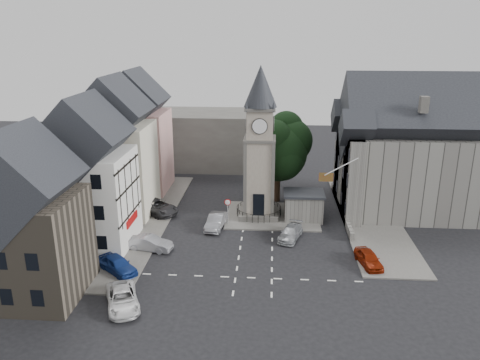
# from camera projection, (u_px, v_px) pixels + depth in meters

# --- Properties ---
(ground) EXTENTS (120.00, 120.00, 0.00)m
(ground) POSITION_uv_depth(u_px,v_px,m) (256.00, 248.00, 43.88)
(ground) COLOR black
(ground) RESTS_ON ground
(pavement_west) EXTENTS (6.00, 30.00, 0.14)m
(pavement_west) POSITION_uv_depth(u_px,v_px,m) (142.00, 219.00, 50.39)
(pavement_west) COLOR #595651
(pavement_west) RESTS_ON ground
(pavement_east) EXTENTS (6.00, 26.00, 0.14)m
(pavement_east) POSITION_uv_depth(u_px,v_px,m) (369.00, 218.00, 50.65)
(pavement_east) COLOR #595651
(pavement_east) RESTS_ON ground
(central_island) EXTENTS (10.00, 8.00, 0.16)m
(central_island) POSITION_uv_depth(u_px,v_px,m) (272.00, 216.00, 51.35)
(central_island) COLOR #595651
(central_island) RESTS_ON ground
(road_markings) EXTENTS (20.00, 8.00, 0.01)m
(road_markings) POSITION_uv_depth(u_px,v_px,m) (254.00, 278.00, 38.66)
(road_markings) COLOR silver
(road_markings) RESTS_ON ground
(clock_tower) EXTENTS (4.86, 4.86, 16.25)m
(clock_tower) POSITION_uv_depth(u_px,v_px,m) (260.00, 144.00, 48.97)
(clock_tower) COLOR #4C4944
(clock_tower) RESTS_ON ground
(stone_shelter) EXTENTS (4.30, 3.30, 3.08)m
(stone_shelter) POSITION_uv_depth(u_px,v_px,m) (303.00, 206.00, 50.20)
(stone_shelter) COLOR slate
(stone_shelter) RESTS_ON ground
(town_tree) EXTENTS (7.20, 7.20, 10.80)m
(town_tree) POSITION_uv_depth(u_px,v_px,m) (278.00, 144.00, 53.94)
(town_tree) COLOR black
(town_tree) RESTS_ON ground
(warning_sign_post) EXTENTS (0.70, 0.19, 2.85)m
(warning_sign_post) POSITION_uv_depth(u_px,v_px,m) (228.00, 206.00, 48.63)
(warning_sign_post) COLOR black
(warning_sign_post) RESTS_ON ground
(terrace_pink) EXTENTS (8.10, 7.60, 12.80)m
(terrace_pink) POSITION_uv_depth(u_px,v_px,m) (137.00, 139.00, 58.08)
(terrace_pink) COLOR #DE9D98
(terrace_pink) RESTS_ON ground
(terrace_cream) EXTENTS (8.10, 7.60, 12.80)m
(terrace_cream) POSITION_uv_depth(u_px,v_px,m) (116.00, 156.00, 50.49)
(terrace_cream) COLOR beige
(terrace_cream) RESTS_ON ground
(terrace_tudor) EXTENTS (8.10, 7.60, 12.00)m
(terrace_tudor) POSITION_uv_depth(u_px,v_px,m) (89.00, 182.00, 43.02)
(terrace_tudor) COLOR silver
(terrace_tudor) RESTS_ON ground
(building_sw_stone) EXTENTS (8.60, 7.60, 10.40)m
(building_sw_stone) POSITION_uv_depth(u_px,v_px,m) (25.00, 230.00, 34.83)
(building_sw_stone) COLOR #4A4338
(building_sw_stone) RESTS_ON ground
(backdrop_west) EXTENTS (20.00, 10.00, 8.00)m
(backdrop_west) POSITION_uv_depth(u_px,v_px,m) (183.00, 138.00, 70.03)
(backdrop_west) COLOR #4C4944
(backdrop_west) RESTS_ON ground
(east_building) EXTENTS (14.40, 11.40, 12.60)m
(east_building) POSITION_uv_depth(u_px,v_px,m) (402.00, 157.00, 51.35)
(east_building) COLOR slate
(east_building) RESTS_ON ground
(east_boundary_wall) EXTENTS (0.40, 16.00, 0.90)m
(east_boundary_wall) POSITION_uv_depth(u_px,v_px,m) (341.00, 208.00, 52.62)
(east_boundary_wall) COLOR slate
(east_boundary_wall) RESTS_ON ground
(flagpole) EXTENTS (3.68, 0.10, 2.74)m
(flagpole) POSITION_uv_depth(u_px,v_px,m) (341.00, 167.00, 44.99)
(flagpole) COLOR white
(flagpole) RESTS_ON ground
(car_west_blue) EXTENTS (4.32, 4.05, 1.44)m
(car_west_blue) POSITION_uv_depth(u_px,v_px,m) (118.00, 264.00, 39.37)
(car_west_blue) COLOR navy
(car_west_blue) RESTS_ON ground
(car_west_silver) EXTENTS (4.40, 2.17, 1.39)m
(car_west_silver) POSITION_uv_depth(u_px,v_px,m) (150.00, 243.00, 43.33)
(car_west_silver) COLOR #93949A
(car_west_silver) RESTS_ON ground
(car_west_grey) EXTENTS (6.15, 5.51, 1.58)m
(car_west_grey) POSITION_uv_depth(u_px,v_px,m) (156.00, 207.00, 52.00)
(car_west_grey) COLOR #2A2A2D
(car_west_grey) RESTS_ON ground
(car_island_silver) EXTENTS (2.03, 4.49, 1.43)m
(car_island_silver) POSITION_uv_depth(u_px,v_px,m) (216.00, 221.00, 48.22)
(car_island_silver) COLOR gray
(car_island_silver) RESTS_ON ground
(car_island_east) EXTENTS (2.94, 4.54, 1.22)m
(car_island_east) POSITION_uv_depth(u_px,v_px,m) (290.00, 233.00, 45.76)
(car_island_east) COLOR #A5A8AD
(car_island_east) RESTS_ON ground
(car_east_red) EXTENTS (2.30, 4.08, 1.31)m
(car_east_red) POSITION_uv_depth(u_px,v_px,m) (369.00, 258.00, 40.53)
(car_east_red) COLOR maroon
(car_east_red) RESTS_ON ground
(van_sw_white) EXTENTS (3.88, 5.25, 1.33)m
(van_sw_white) POSITION_uv_depth(u_px,v_px,m) (122.00, 299.00, 34.48)
(van_sw_white) COLOR silver
(van_sw_white) RESTS_ON ground
(pedestrian) EXTENTS (0.75, 0.68, 1.72)m
(pedestrian) POSITION_uv_depth(u_px,v_px,m) (365.00, 210.00, 50.88)
(pedestrian) COLOR #BFAB9E
(pedestrian) RESTS_ON ground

